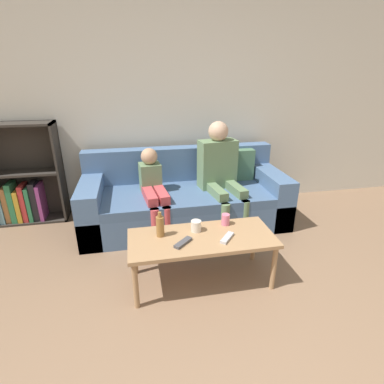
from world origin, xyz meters
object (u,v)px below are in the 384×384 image
object	(u,v)px
bookshelf	(22,186)
coffee_table	(202,241)
person_child	(153,187)
cup_near	(196,226)
tv_remote_1	(183,243)
bottle	(160,226)
person_adult	(220,167)
cup_far	(226,219)
couch	(185,199)
tv_remote_0	(227,238)

from	to	relation	value
bookshelf	coffee_table	world-z (taller)	bookshelf
coffee_table	person_child	xyz separation A→B (m)	(-0.30, 0.93, 0.12)
coffee_table	cup_near	bearing A→B (deg)	104.57
person_child	tv_remote_1	distance (m)	1.01
bottle	tv_remote_1	bearing A→B (deg)	-44.49
person_adult	cup_far	world-z (taller)	person_adult
person_adult	person_child	bearing A→B (deg)	177.15
bottle	cup_near	bearing A→B (deg)	4.37
person_adult	bookshelf	bearing A→B (deg)	159.76
bookshelf	coffee_table	xyz separation A→B (m)	(1.72, -1.46, -0.05)
person_adult	tv_remote_1	distance (m)	1.24
tv_remote_1	bottle	size ratio (longest dim) A/B	0.77
couch	coffee_table	size ratio (longest dim) A/B	1.93
cup_far	person_adult	bearing A→B (deg)	77.37
person_adult	tv_remote_0	world-z (taller)	person_adult
coffee_table	cup_near	size ratio (longest dim) A/B	12.75
person_child	cup_near	bearing A→B (deg)	-78.49
bookshelf	person_child	xyz separation A→B (m)	(1.42, -0.53, 0.08)
tv_remote_1	bottle	distance (m)	0.23
bottle	person_adult	bearing A→B (deg)	51.18
couch	cup_near	distance (m)	0.99
tv_remote_1	bookshelf	bearing A→B (deg)	-178.19
coffee_table	cup_far	size ratio (longest dim) A/B	12.10
bottle	person_child	bearing A→B (deg)	89.16
bookshelf	bottle	bearing A→B (deg)	-44.45
couch	person_child	distance (m)	0.45
cup_near	tv_remote_0	distance (m)	0.27
coffee_table	person_child	bearing A→B (deg)	107.95
person_adult	bottle	distance (m)	1.19
coffee_table	person_adult	bearing A→B (deg)	66.84
tv_remote_0	person_adult	bearing A→B (deg)	116.83
tv_remote_1	person_adult	bearing A→B (deg)	107.54
tv_remote_1	couch	bearing A→B (deg)	125.53
tv_remote_1	person_child	bearing A→B (deg)	144.25
bookshelf	cup_near	bearing A→B (deg)	-38.72
coffee_table	cup_near	distance (m)	0.13
couch	bottle	xyz separation A→B (m)	(-0.37, -0.99, 0.23)
person_child	cup_near	xyz separation A→B (m)	(0.27, -0.83, -0.04)
bookshelf	coffee_table	bearing A→B (deg)	-40.26
person_adult	tv_remote_0	distance (m)	1.11
couch	coffee_table	world-z (taller)	couch
couch	coffee_table	bearing A→B (deg)	-93.04
cup_near	bookshelf	bearing A→B (deg)	141.28
person_child	cup_far	distance (m)	0.94
bookshelf	cup_near	size ratio (longest dim) A/B	12.52
bottle	coffee_table	bearing A→B (deg)	-13.70
cup_near	cup_far	distance (m)	0.27
bookshelf	bottle	xyz separation A→B (m)	(1.41, -1.38, 0.08)
bookshelf	bottle	size ratio (longest dim) A/B	5.46
couch	cup_far	bearing A→B (deg)	-78.84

